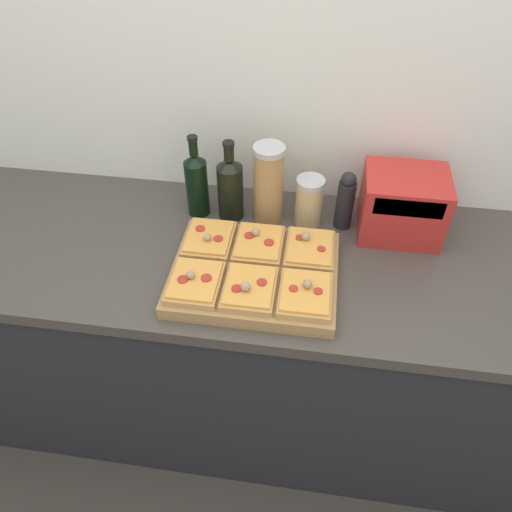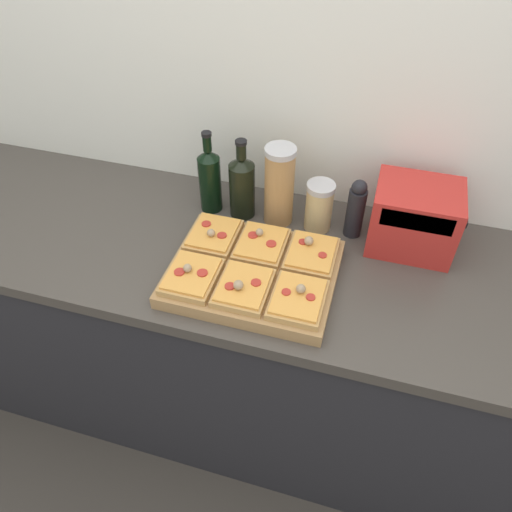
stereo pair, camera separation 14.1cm
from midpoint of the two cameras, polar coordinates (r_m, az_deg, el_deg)
The scene contains 16 objects.
ground_plane at distance 2.08m, azimuth -2.87°, elevation -24.57°, with size 12.00×12.00×0.00m, color #3D3833.
wall_back at distance 1.59m, azimuth 0.09°, elevation 18.31°, with size 6.00×0.06×2.50m.
kitchen_counter at distance 1.84m, azimuth -1.54°, elevation -10.06°, with size 2.63×0.67×0.90m.
cutting_board at distance 1.41m, azimuth -3.02°, elevation -2.15°, with size 0.46×0.37×0.04m, color #A37A4C.
pizza_slice_back_left at distance 1.48m, azimuth -8.11°, elevation 1.81°, with size 0.14×0.17×0.05m.
pizza_slice_back_center at distance 1.45m, azimuth -2.44°, elevation 1.29°, with size 0.14×0.17×0.05m.
pizza_slice_back_right at distance 1.44m, azimuth 3.39°, elevation 0.73°, with size 0.14×0.17×0.05m.
pizza_slice_front_left at distance 1.36m, azimuth -9.93°, elevation -3.10°, with size 0.14×0.17×0.05m.
pizza_slice_front_center at distance 1.33m, azimuth -3.79°, elevation -3.83°, with size 0.14×0.17×0.05m.
pizza_slice_front_right at distance 1.31m, azimuth 2.62°, elevation -4.50°, with size 0.14×0.17×0.05m.
olive_oil_bottle at distance 1.60m, azimuth -9.32°, elevation 8.13°, with size 0.07×0.07×0.28m.
wine_bottle at distance 1.58m, azimuth -5.53°, elevation 7.75°, with size 0.08×0.08×0.27m.
grain_jar_tall at distance 1.55m, azimuth -1.20°, elevation 8.08°, with size 0.09×0.09×0.27m.
grain_jar_short at distance 1.57m, azimuth 3.52°, elevation 6.15°, with size 0.09×0.09×0.16m.
pepper_mill at distance 1.55m, azimuth 7.64°, elevation 6.19°, with size 0.05×0.05×0.20m.
toaster_oven at distance 1.56m, azimuth 13.96°, elevation 5.62°, with size 0.27×0.20×0.20m.
Camera 1 is at (0.14, -0.77, 1.93)m, focal length 35.00 mm.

